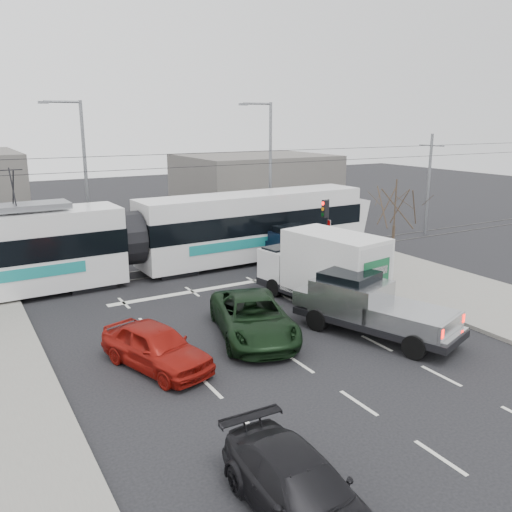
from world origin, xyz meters
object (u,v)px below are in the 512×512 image
street_lamp_far (82,169)px  red_car (156,347)px  silver_pickup (367,305)px  bare_tree (395,207)px  green_car (253,317)px  dark_car (301,490)px  street_lamp_near (268,164)px  navy_pickup (302,250)px  box_truck (325,269)px  traffic_signal (326,218)px  tram (128,240)px

street_lamp_far → red_car: street_lamp_far is taller
street_lamp_far → red_car: bearing=-96.0°
street_lamp_far → silver_pickup: bearing=-71.0°
bare_tree → green_car: (-9.49, -2.69, -3.02)m
silver_pickup → dark_car: bearing=-158.0°
bare_tree → street_lamp_near: (-0.29, 11.50, 1.32)m
street_lamp_near → navy_pickup: size_ratio=1.59×
street_lamp_near → box_truck: street_lamp_near is taller
traffic_signal → bare_tree: bearing=-74.2°
dark_car → street_lamp_far: bearing=87.5°
tram → silver_pickup: (5.60, -11.62, -0.92)m
box_truck → street_lamp_near: bearing=60.2°
street_lamp_far → tram: (0.61, -6.43, -3.06)m
green_car → traffic_signal: bearing=55.1°
street_lamp_far → dark_car: street_lamp_far is taller
street_lamp_near → navy_pickup: bearing=-107.7°
green_car → red_car: bearing=-153.8°
navy_pickup → dark_car: size_ratio=1.24×
street_lamp_near → red_car: bearing=-131.7°
street_lamp_far → navy_pickup: (9.09, -9.57, -3.97)m
bare_tree → tram: tram is taller
bare_tree → box_truck: bearing=-168.3°
bare_tree → green_car: size_ratio=0.90×
box_truck → red_car: 8.96m
navy_pickup → tram: bearing=154.1°
street_lamp_far → silver_pickup: size_ratio=1.36×
traffic_signal → street_lamp_near: street_lamp_near is taller
traffic_signal → box_truck: size_ratio=0.53×
traffic_signal → tram: (-10.05, 3.08, -0.69)m
street_lamp_near → silver_pickup: 17.35m
traffic_signal → navy_pickup: (-1.57, -0.07, -1.60)m
silver_pickup → red_car: 8.07m
traffic_signal → green_car: (-8.36, -6.69, -1.97)m
silver_pickup → navy_pickup: size_ratio=1.17×
traffic_signal → street_lamp_near: bearing=83.6°
tram → red_car: size_ratio=6.51×
box_truck → bare_tree: bearing=2.4°
green_car → red_car: size_ratio=1.27×
traffic_signal → navy_pickup: size_ratio=0.63×
tram → green_car: tram is taller
dark_car → green_car: bearing=67.2°
silver_pickup → green_car: (-3.91, 1.85, -0.36)m
street_lamp_near → tram: 12.15m
street_lamp_far → navy_pickup: size_ratio=1.59×
dark_car → tram: bearing=84.3°
tram → silver_pickup: 12.93m
tram → navy_pickup: 9.09m
street_lamp_near → tram: (-10.89, -4.43, -3.06)m
navy_pickup → traffic_signal: bearing=-3.2°
navy_pickup → silver_pickup: bearing=-114.3°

